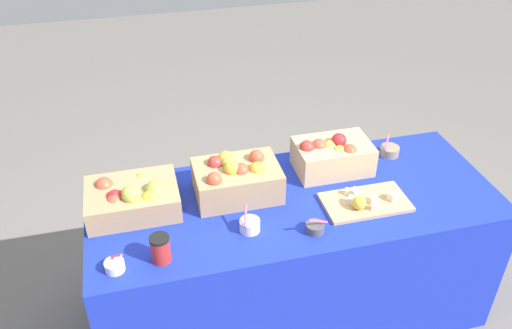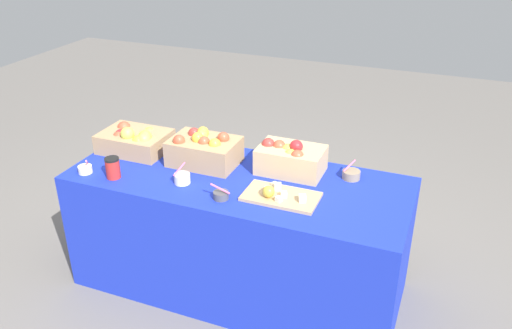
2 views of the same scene
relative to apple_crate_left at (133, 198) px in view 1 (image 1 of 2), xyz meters
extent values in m
plane|color=slate|center=(0.73, -0.09, -0.81)|extent=(10.00, 10.00, 0.00)
cube|color=#192DB7|center=(0.73, -0.09, -0.44)|extent=(1.90, 0.76, 0.74)
cube|color=tan|center=(0.00, 0.01, -0.01)|extent=(0.40, 0.30, 0.12)
sphere|color=red|center=(-0.07, -0.03, 0.03)|extent=(0.08, 0.08, 0.08)
sphere|color=#99B742|center=(0.10, -0.03, 0.05)|extent=(0.08, 0.08, 0.08)
sphere|color=gold|center=(0.08, -0.07, 0.03)|extent=(0.08, 0.08, 0.08)
sphere|color=#B2C64C|center=(0.00, -0.06, 0.06)|extent=(0.08, 0.08, 0.08)
sphere|color=#D14C33|center=(-0.12, 0.07, 0.04)|extent=(0.08, 0.08, 0.08)
sphere|color=#99B742|center=(0.05, 0.09, 0.01)|extent=(0.08, 0.08, 0.08)
sphere|color=#B2C64C|center=(0.10, -0.05, 0.04)|extent=(0.08, 0.08, 0.08)
sphere|color=#D14C33|center=(-0.07, -0.05, 0.02)|extent=(0.08, 0.08, 0.08)
cube|color=tan|center=(0.47, 0.00, 0.00)|extent=(0.39, 0.27, 0.15)
sphere|color=#D14C33|center=(0.58, 0.05, 0.09)|extent=(0.07, 0.07, 0.07)
sphere|color=gold|center=(0.44, 0.07, 0.09)|extent=(0.07, 0.07, 0.07)
sphere|color=#99B742|center=(0.44, 0.04, 0.08)|extent=(0.07, 0.07, 0.07)
sphere|color=gold|center=(0.45, -0.02, 0.09)|extent=(0.07, 0.07, 0.07)
sphere|color=#D14C33|center=(0.49, -0.03, 0.08)|extent=(0.07, 0.07, 0.07)
sphere|color=gold|center=(0.56, -0.03, 0.08)|extent=(0.07, 0.07, 0.07)
sphere|color=#B2332D|center=(0.38, 0.06, 0.08)|extent=(0.07, 0.07, 0.07)
sphere|color=#D14C33|center=(0.36, -0.07, 0.09)|extent=(0.07, 0.07, 0.07)
cube|color=tan|center=(0.98, 0.09, 0.00)|extent=(0.37, 0.24, 0.15)
sphere|color=red|center=(1.00, 0.09, 0.09)|extent=(0.08, 0.08, 0.08)
sphere|color=#99B742|center=(0.99, 0.04, 0.05)|extent=(0.08, 0.08, 0.08)
sphere|color=#D14C33|center=(0.90, 0.09, 0.07)|extent=(0.08, 0.08, 0.08)
sphere|color=#99B742|center=(0.96, 0.09, 0.06)|extent=(0.08, 0.08, 0.08)
sphere|color=#D14C33|center=(1.03, 0.02, 0.06)|extent=(0.08, 0.08, 0.08)
sphere|color=#B2332D|center=(0.84, 0.09, 0.08)|extent=(0.08, 0.08, 0.08)
cube|color=tan|center=(1.02, -0.22, -0.06)|extent=(0.39, 0.22, 0.02)
cube|color=beige|center=(0.95, -0.22, -0.03)|extent=(0.05, 0.05, 0.03)
cube|color=beige|center=(1.04, -0.23, -0.04)|extent=(0.04, 0.04, 0.03)
cube|color=beige|center=(1.03, -0.28, -0.04)|extent=(0.04, 0.04, 0.03)
cube|color=beige|center=(0.96, -0.15, -0.04)|extent=(0.04, 0.04, 0.03)
cube|color=beige|center=(0.99, -0.17, -0.03)|extent=(0.05, 0.05, 0.04)
sphere|color=gold|center=(0.97, -0.26, -0.02)|extent=(0.06, 0.06, 0.06)
cube|color=beige|center=(1.15, -0.24, -0.03)|extent=(0.05, 0.05, 0.04)
cylinder|color=silver|center=(0.47, -0.26, -0.04)|extent=(0.09, 0.09, 0.05)
cylinder|color=#EA598C|center=(0.45, -0.26, 0.01)|extent=(0.04, 0.09, 0.06)
cylinder|color=gray|center=(1.31, 0.13, -0.05)|extent=(0.10, 0.10, 0.05)
cylinder|color=#EA598C|center=(1.30, 0.14, 0.00)|extent=(0.06, 0.08, 0.05)
cylinder|color=silver|center=(-0.10, -0.36, -0.05)|extent=(0.08, 0.08, 0.04)
cylinder|color=#EA598C|center=(-0.09, -0.35, -0.01)|extent=(0.05, 0.07, 0.06)
cylinder|color=#4C4C51|center=(0.74, -0.34, -0.05)|extent=(0.08, 0.08, 0.04)
cylinder|color=#EA598C|center=(0.74, -0.35, 0.00)|extent=(0.10, 0.04, 0.06)
cylinder|color=red|center=(0.08, -0.35, -0.02)|extent=(0.08, 0.08, 0.11)
cylinder|color=black|center=(0.08, -0.35, 0.04)|extent=(0.08, 0.08, 0.01)
camera|label=1|loc=(0.07, -1.94, 1.45)|focal=37.34mm
camera|label=2|loc=(1.79, -2.48, 1.32)|focal=37.31mm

